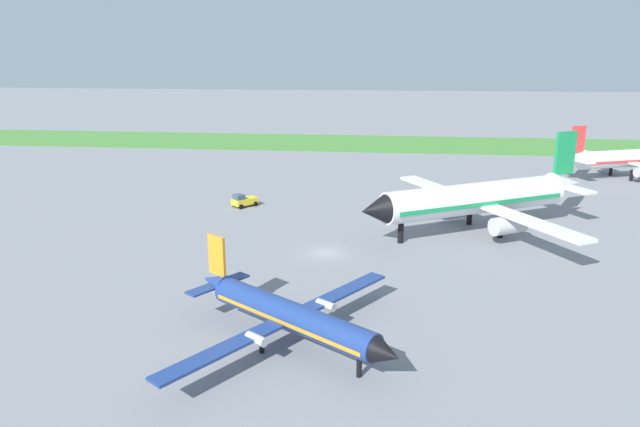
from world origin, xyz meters
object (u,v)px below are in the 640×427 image
at_px(airplane_midfield_jet, 479,199).
at_px(airplane_foreground_turboprop, 288,314).
at_px(pushback_tug_by_runway, 244,201).
at_px(airplane_parked_jet_far, 627,159).

bearing_deg(airplane_midfield_jet, airplane_foreground_turboprop, 29.37).
relative_size(airplane_foreground_turboprop, pushback_tug_by_runway, 5.25).
xyz_separation_m(airplane_foreground_turboprop, airplane_parked_jet_far, (49.75, 67.98, 0.90)).
xyz_separation_m(airplane_midfield_jet, pushback_tug_by_runway, (-32.13, 8.54, -3.37)).
xyz_separation_m(airplane_midfield_jet, airplane_foreground_turboprop, (-18.64, -31.58, -1.70)).
height_order(airplane_foreground_turboprop, pushback_tug_by_runway, airplane_foreground_turboprop).
bearing_deg(pushback_tug_by_runway, airplane_foreground_turboprop, 60.86).
distance_m(airplane_midfield_jet, pushback_tug_by_runway, 33.41).
bearing_deg(pushback_tug_by_runway, airplane_parked_jet_far, 156.07).
distance_m(airplane_midfield_jet, airplane_foreground_turboprop, 36.71).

